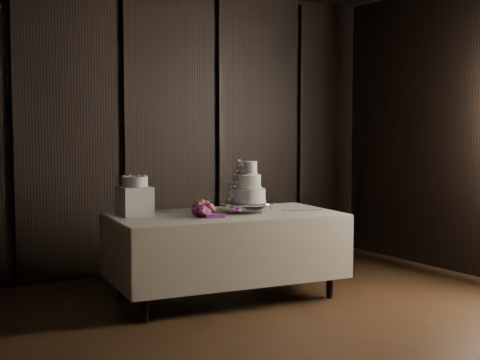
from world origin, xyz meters
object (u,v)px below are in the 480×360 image
Objects in this scene: cake_stand at (248,207)px; bouquet at (203,210)px; box_pedestal at (135,201)px; display_table at (225,252)px; wedding_cake at (247,186)px; small_cake at (135,182)px.

cake_stand is 0.50m from bouquet.
box_pedestal is at bearing 145.69° from bouquet.
display_table is 0.92m from box_pedestal.
wedding_cake is (-0.03, -0.02, 0.19)m from cake_stand.
bouquet reaches higher than cake_stand.
small_cake reaches higher than bouquet.
display_table is 1.01m from small_cake.
box_pedestal is 1.16× the size of small_cake.
small_cake is at bearing 0.00° from box_pedestal.
cake_stand is at bearing 4.55° from display_table.
display_table is 5.68× the size of bouquet.
box_pedestal is (-0.98, 0.27, 0.08)m from cake_stand.
cake_stand is at bearing 42.48° from wedding_cake.
display_table is at bearing 178.18° from cake_stand.
box_pedestal is (-0.95, 0.29, -0.11)m from wedding_cake.
bouquet is (-0.26, -0.07, 0.40)m from display_table.
display_table is at bearing 14.04° from bouquet.
display_table is 5.73× the size of wedding_cake.
wedding_cake is 0.50m from bouquet.
bouquet is 0.59m from box_pedestal.
bouquet is 1.42× the size of box_pedestal.
bouquet is (-0.49, -0.06, 0.01)m from cake_stand.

